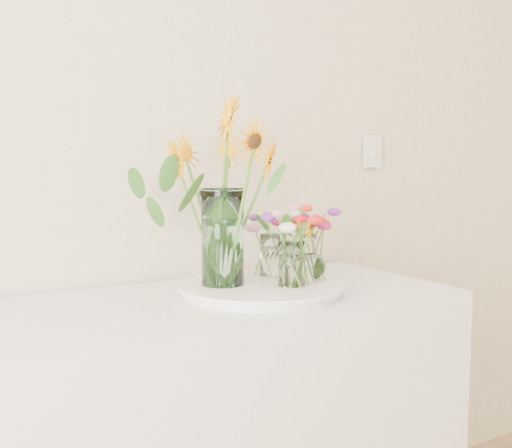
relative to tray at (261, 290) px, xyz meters
name	(u,v)px	position (x,y,z in m)	size (l,w,h in m)	color
tray	(261,290)	(0.00, 0.00, 0.00)	(0.44, 0.44, 0.03)	white
mason_jar	(223,238)	(-0.10, 0.04, 0.15)	(0.12, 0.12, 0.27)	silver
sunflower_bouquet	(222,193)	(-0.10, 0.04, 0.27)	(0.55, 0.55, 0.51)	#FFA205
small_vase_a	(292,265)	(0.05, -0.07, 0.08)	(0.07, 0.07, 0.13)	white
wildflower_posy_a	(292,248)	(0.05, -0.07, 0.12)	(0.20, 0.20, 0.22)	red
small_vase_b	(309,257)	(0.14, -0.03, 0.08)	(0.10, 0.10, 0.14)	white
wildflower_posy_b	(309,242)	(0.14, -0.03, 0.13)	(0.20, 0.20, 0.23)	red
small_vase_c	(272,255)	(0.09, 0.09, 0.08)	(0.07, 0.07, 0.13)	white
wildflower_posy_c	(272,240)	(0.09, 0.09, 0.12)	(0.21, 0.21, 0.22)	red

